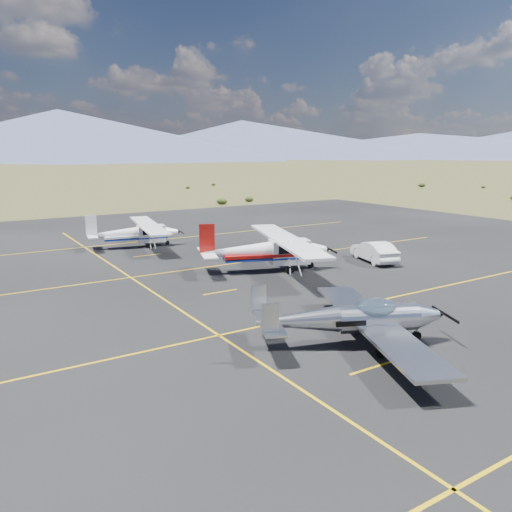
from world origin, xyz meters
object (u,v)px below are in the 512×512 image
object	(u,v)px
aircraft_plain	(135,232)
sedan	(374,251)
aircraft_low_wing	(355,319)
aircraft_cessna	(267,249)

from	to	relation	value
aircraft_plain	sedan	distance (m)	17.86
aircraft_low_wing	aircraft_cessna	world-z (taller)	aircraft_cessna
aircraft_low_wing	aircraft_plain	size ratio (longest dim) A/B	0.95
aircraft_cessna	aircraft_plain	bearing A→B (deg)	128.76
aircraft_low_wing	aircraft_plain	distance (m)	23.56
aircraft_low_wing	sedan	world-z (taller)	aircraft_low_wing
aircraft_plain	aircraft_cessna	bearing A→B (deg)	-59.52
aircraft_low_wing	aircraft_cessna	size ratio (longest dim) A/B	0.83
aircraft_cessna	sedan	distance (m)	7.72
aircraft_low_wing	sedan	bearing A→B (deg)	65.22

